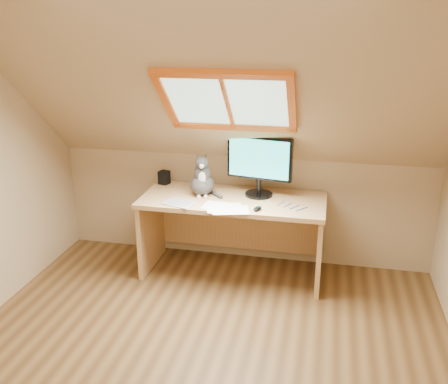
# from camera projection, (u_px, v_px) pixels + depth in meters

# --- Properties ---
(ground) EXTENTS (3.50, 3.50, 0.00)m
(ground) POSITION_uv_depth(u_px,v_px,m) (195.00, 371.00, 3.30)
(ground) COLOR brown
(ground) RESTS_ON ground
(room_shell) EXTENTS (3.52, 3.52, 2.41)m
(room_shell) POSITION_uv_depth(u_px,v_px,m) (186.00, 168.00, 2.75)
(room_shell) COLOR tan
(room_shell) RESTS_ON ground
(desk) EXTENTS (1.60, 0.70, 0.73)m
(desk) POSITION_uv_depth(u_px,v_px,m) (234.00, 219.00, 4.48)
(desk) COLOR tan
(desk) RESTS_ON ground
(monitor) EXTENTS (0.57, 0.24, 0.53)m
(monitor) POSITION_uv_depth(u_px,v_px,m) (259.00, 162.00, 4.30)
(monitor) COLOR black
(monitor) RESTS_ON desk
(cat) EXTENTS (0.26, 0.30, 0.39)m
(cat) POSITION_uv_depth(u_px,v_px,m) (202.00, 180.00, 4.38)
(cat) COLOR #433D3B
(cat) RESTS_ON desk
(desk_speaker) EXTENTS (0.11, 0.11, 0.13)m
(desk_speaker) POSITION_uv_depth(u_px,v_px,m) (164.00, 177.00, 4.69)
(desk_speaker) COLOR black
(desk_speaker) RESTS_ON desk
(graphics_tablet) EXTENTS (0.30, 0.26, 0.01)m
(graphics_tablet) POSITION_uv_depth(u_px,v_px,m) (180.00, 203.00, 4.20)
(graphics_tablet) COLOR #B2B2B7
(graphics_tablet) RESTS_ON desk
(mouse) EXTENTS (0.09, 0.11, 0.03)m
(mouse) POSITION_uv_depth(u_px,v_px,m) (257.00, 209.00, 4.06)
(mouse) COLOR black
(mouse) RESTS_ON desk
(papers) EXTENTS (0.35, 0.30, 0.01)m
(papers) POSITION_uv_depth(u_px,v_px,m) (226.00, 208.00, 4.10)
(papers) COLOR white
(papers) RESTS_ON desk
(cables) EXTENTS (0.51, 0.26, 0.01)m
(cables) POSITION_uv_depth(u_px,v_px,m) (280.00, 206.00, 4.15)
(cables) COLOR silver
(cables) RESTS_ON desk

